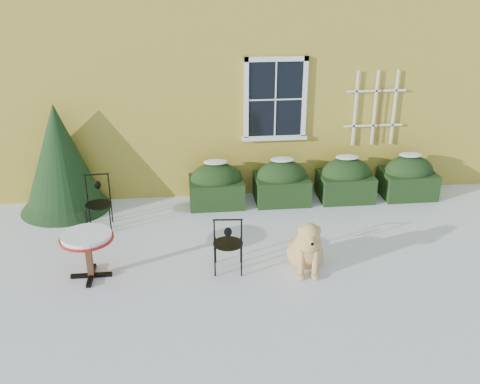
{
  "coord_description": "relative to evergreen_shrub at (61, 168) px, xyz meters",
  "views": [
    {
      "loc": [
        -0.88,
        -7.1,
        4.38
      ],
      "look_at": [
        0.0,
        1.0,
        0.9
      ],
      "focal_mm": 40.0,
      "sensor_mm": 36.0,
      "label": 1
    }
  ],
  "objects": [
    {
      "name": "patio_chair_near",
      "position": [
        2.93,
        -2.63,
        -0.35
      ],
      "size": [
        0.47,
        0.46,
        0.96
      ],
      "rotation": [
        0.0,
        0.0,
        3.06
      ],
      "color": "black",
      "rests_on": "ground"
    },
    {
      "name": "evergreen_shrub",
      "position": [
        0.0,
        0.0,
        0.0
      ],
      "size": [
        1.71,
        1.71,
        2.07
      ],
      "rotation": [
        0.0,
        0.0,
        -0.2
      ],
      "color": "black",
      "rests_on": "ground"
    },
    {
      "name": "patio_chair_far",
      "position": [
        0.76,
        -0.87,
        -0.35
      ],
      "size": [
        0.46,
        0.46,
        0.96
      ],
      "rotation": [
        0.0,
        0.0,
        0.05
      ],
      "color": "black",
      "rests_on": "ground"
    },
    {
      "name": "hedge_row",
      "position": [
        4.87,
        -0.11,
        -0.43
      ],
      "size": [
        4.95,
        0.8,
        0.91
      ],
      "color": "black",
      "rests_on": "ground"
    },
    {
      "name": "bistro_table",
      "position": [
        0.84,
        -2.59,
        -0.22
      ],
      "size": [
        0.79,
        0.79,
        0.73
      ],
      "rotation": [
        0.0,
        0.0,
        -0.18
      ],
      "color": "black",
      "rests_on": "ground"
    },
    {
      "name": "house",
      "position": [
        3.22,
        4.34,
        2.38
      ],
      "size": [
        12.4,
        8.4,
        6.4
      ],
      "color": "gold",
      "rests_on": "ground"
    },
    {
      "name": "dog",
      "position": [
        4.13,
        -2.73,
        -0.47
      ],
      "size": [
        0.64,
        1.01,
        0.91
      ],
      "rotation": [
        0.0,
        0.0,
        -0.08
      ],
      "color": "tan",
      "rests_on": "ground"
    },
    {
      "name": "ground",
      "position": [
        3.22,
        -2.66,
        -0.83
      ],
      "size": [
        80.0,
        80.0,
        0.0
      ],
      "primitive_type": "plane",
      "color": "white",
      "rests_on": "ground"
    }
  ]
}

